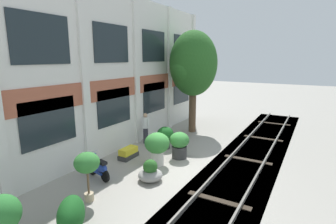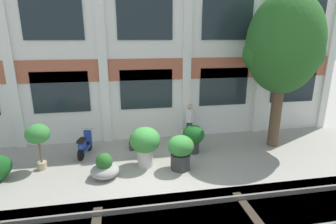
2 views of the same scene
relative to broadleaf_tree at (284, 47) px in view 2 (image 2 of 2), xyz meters
name	(u,v)px [view 2 (image 2 of 2)]	position (x,y,z in m)	size (l,w,h in m)	color
ground_plane	(157,171)	(-5.13, -1.37, -4.07)	(80.00, 80.00, 0.00)	#9E998E
apartment_facade	(145,53)	(-5.13, 1.97, -0.32)	(17.87, 0.64, 7.52)	silver
broadleaf_tree	(284,47)	(0.00, 0.00, 0.00)	(2.98, 2.84, 6.11)	brown
potted_plant_square_trough	(142,143)	(-5.49, 0.68, -3.84)	(1.04, 0.51, 0.49)	#333333
potted_plant_wide_bowl	(105,168)	(-6.86, -1.44, -3.75)	(0.93, 0.93, 0.82)	gray
potted_plant_stone_basin	(193,137)	(-3.51, -0.13, -3.39)	(0.85, 0.85, 1.13)	#333333
potted_plant_glazed_jar	(181,151)	(-4.30, -1.33, -3.39)	(0.90, 0.90, 1.22)	#333333
potted_plant_tall_urn	(38,136)	(-9.03, -0.52, -2.83)	(0.80, 0.80, 1.64)	tan
potted_plant_fluted_column	(145,143)	(-5.48, -0.87, -3.19)	(1.07, 1.07, 1.42)	beige
scooter_near_curb	(84,145)	(-7.71, 0.32, -3.63)	(0.59, 1.36, 0.98)	black
resident_by_doorway	(190,121)	(-3.32, 1.21, -3.18)	(0.34, 0.53, 1.65)	#282833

